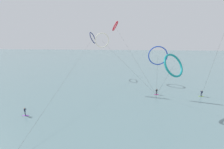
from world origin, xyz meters
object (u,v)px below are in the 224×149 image
object	(u,v)px
surfer_violet	(25,112)
kite_navy	(93,38)
kite_crimson	(115,26)
kite_cobalt	(158,56)
kite_teal	(173,65)
kite_ivory	(102,40)
surfer_magenta	(157,92)
surfer_lime	(201,94)

from	to	relation	value
surfer_violet	kite_navy	xyz separation A→B (m)	(6.24, 32.13, 14.28)
surfer_violet	kite_crimson	distance (m)	37.60
kite_cobalt	kite_teal	xyz separation A→B (m)	(1.51, -7.68, -1.09)
surfer_violet	kite_ivory	bearing A→B (deg)	-79.60
surfer_violet	surfer_magenta	world-z (taller)	same
kite_crimson	kite_navy	size ratio (longest dim) A/B	0.46
surfer_violet	surfer_magenta	distance (m)	30.68
surfer_lime	kite_navy	xyz separation A→B (m)	(-32.69, 18.70, 14.28)
surfer_violet	kite_crimson	xyz separation A→B (m)	(15.20, 29.12, 18.30)
kite_crimson	surfer_violet	bearing A→B (deg)	-24.90
kite_cobalt	kite_teal	distance (m)	7.90
kite_cobalt	kite_crimson	bearing A→B (deg)	139.23
surfer_magenta	kite_crimson	size ratio (longest dim) A/B	0.08
surfer_violet	kite_teal	size ratio (longest dim) A/B	0.14
surfer_lime	kite_navy	size ratio (longest dim) A/B	0.04
surfer_lime	kite_cobalt	distance (m)	15.27
surfer_magenta	kite_ivory	distance (m)	20.61
kite_cobalt	kite_navy	bearing A→B (deg)	150.06
kite_crimson	kite_teal	world-z (taller)	kite_crimson
surfer_violet	surfer_lime	bearing A→B (deg)	-114.72
surfer_violet	kite_cobalt	xyz separation A→B (m)	(27.16, 13.62, 9.72)
kite_crimson	kite_cobalt	world-z (taller)	kite_crimson
surfer_violet	kite_cobalt	size ratio (longest dim) A/B	0.13
kite_crimson	kite_teal	size ratio (longest dim) A/B	1.78
surfer_magenta	kite_ivory	xyz separation A→B (m)	(-15.17, 3.66, 13.46)
kite_navy	kite_teal	size ratio (longest dim) A/B	3.88
surfer_lime	kite_cobalt	xyz separation A→B (m)	(-11.78, 0.19, 9.72)
surfer_magenta	kite_cobalt	distance (m)	9.73
surfer_violet	kite_navy	distance (m)	35.71
surfer_lime	kite_cobalt	bearing A→B (deg)	-22.64
kite_teal	surfer_violet	bearing A→B (deg)	155.17
kite_navy	surfer_magenta	bearing A→B (deg)	-125.94
surfer_lime	surfer_magenta	size ratio (longest dim) A/B	1.00
kite_navy	kite_teal	bearing A→B (deg)	-134.18
kite_crimson	kite_cobalt	distance (m)	21.37
surfer_lime	kite_ivory	bearing A→B (deg)	-29.66
kite_crimson	kite_navy	bearing A→B (deg)	-105.95
surfer_magenta	kite_cobalt	size ratio (longest dim) A/B	0.13
kite_crimson	surfer_magenta	bearing A→B (deg)	40.97
surfer_violet	kite_navy	size ratio (longest dim) A/B	0.04
surfer_violet	kite_navy	world-z (taller)	kite_navy
surfer_magenta	kite_crimson	world-z (taller)	kite_crimson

